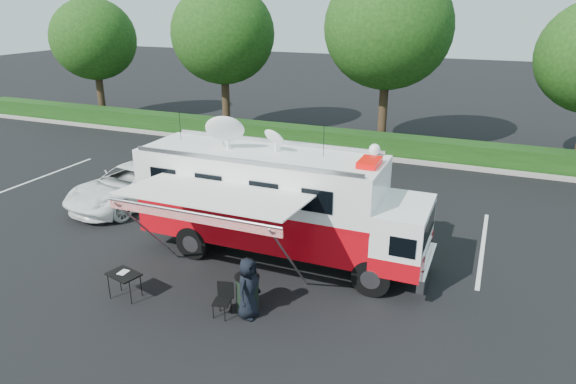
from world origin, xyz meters
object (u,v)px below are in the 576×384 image
folding_table (124,275)px  command_truck (279,203)px  white_suv (134,202)px  trash_bin (247,292)px

folding_table → command_truck: bearing=52.1°
white_suv → trash_bin: (7.18, -4.74, 0.46)m
command_truck → trash_bin: (0.37, -2.80, -1.28)m
white_suv → trash_bin: 8.62m
white_suv → trash_bin: size_ratio=5.72×
command_truck → folding_table: bearing=-127.9°
command_truck → folding_table: 4.62m
command_truck → white_suv: bearing=164.2°
command_truck → trash_bin: command_truck is taller
trash_bin → white_suv: bearing=146.6°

